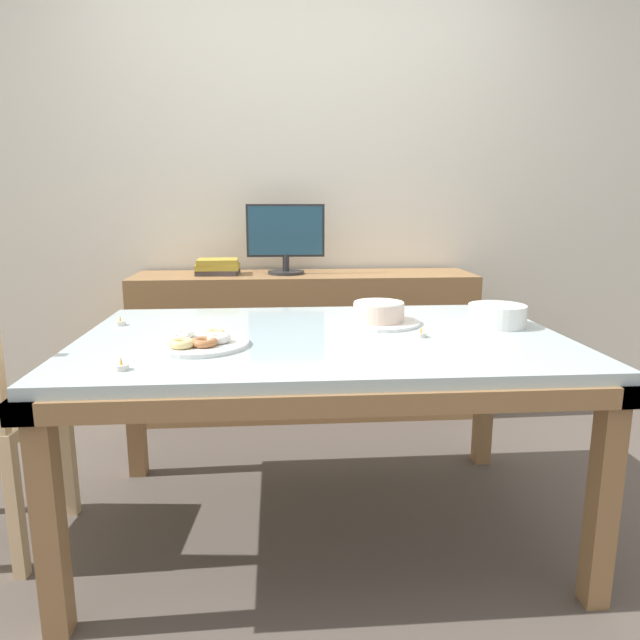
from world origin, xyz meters
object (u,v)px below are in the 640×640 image
at_px(computer_monitor, 286,239).
at_px(tealight_near_cakes, 121,366).
at_px(cake_chocolate_round, 379,315).
at_px(plate_stack, 497,315).
at_px(book_stack, 218,267).
at_px(tealight_left_edge, 421,334).
at_px(pastry_platter, 198,342).
at_px(tealight_centre, 367,311).
at_px(tealight_right_edge, 120,323).

xyz_separation_m(computer_monitor, tealight_near_cakes, (-0.48, -1.60, -0.24)).
relative_size(cake_chocolate_round, plate_stack, 1.47).
relative_size(book_stack, tealight_left_edge, 5.82).
height_order(computer_monitor, tealight_near_cakes, computer_monitor).
bearing_deg(plate_stack, computer_monitor, 123.81).
bearing_deg(pastry_platter, book_stack, 92.75).
height_order(computer_monitor, tealight_left_edge, computer_monitor).
xyz_separation_m(book_stack, pastry_platter, (0.06, -1.35, -0.09)).
bearing_deg(tealight_near_cakes, book_stack, 86.07).
bearing_deg(tealight_left_edge, computer_monitor, 108.63).
height_order(pastry_platter, tealight_centre, pastry_platter).
xyz_separation_m(tealight_left_edge, tealight_centre, (-0.11, 0.43, 0.00)).
bearing_deg(tealight_left_edge, tealight_near_cakes, -160.76).
bearing_deg(pastry_platter, plate_stack, 11.76).
height_order(book_stack, pastry_platter, book_stack).
bearing_deg(cake_chocolate_round, tealight_near_cakes, -146.25).
bearing_deg(pastry_platter, cake_chocolate_round, 24.65).
bearing_deg(tealight_right_edge, tealight_left_edge, -14.27).
relative_size(computer_monitor, cake_chocolate_round, 1.38).
xyz_separation_m(tealight_left_edge, tealight_right_edge, (-1.07, 0.27, 0.00)).
distance_m(pastry_platter, tealight_right_edge, 0.47).
distance_m(computer_monitor, tealight_right_edge, 1.22).
bearing_deg(plate_stack, tealight_right_edge, 175.07).
distance_m(pastry_platter, tealight_centre, 0.80).
relative_size(cake_chocolate_round, tealight_left_edge, 7.71).
bearing_deg(computer_monitor, book_stack, 179.78).
bearing_deg(computer_monitor, pastry_platter, -102.79).
relative_size(tealight_centre, tealight_near_cakes, 1.00).
bearing_deg(plate_stack, book_stack, 134.93).
distance_m(book_stack, tealight_centre, 1.10).
xyz_separation_m(book_stack, tealight_left_edge, (0.80, -1.28, -0.09)).
distance_m(pastry_platter, tealight_left_edge, 0.74).
relative_size(computer_monitor, tealight_left_edge, 10.60).
xyz_separation_m(plate_stack, tealight_right_edge, (-1.39, 0.12, -0.03)).
height_order(cake_chocolate_round, tealight_right_edge, cake_chocolate_round).
xyz_separation_m(computer_monitor, plate_stack, (0.76, -1.13, -0.21)).
distance_m(book_stack, tealight_left_edge, 1.51).
height_order(pastry_platter, plate_stack, plate_stack).
bearing_deg(computer_monitor, tealight_centre, -69.51).
xyz_separation_m(cake_chocolate_round, tealight_near_cakes, (-0.81, -0.54, -0.03)).
bearing_deg(tealight_near_cakes, tealight_right_edge, 104.73).
distance_m(plate_stack, tealight_right_edge, 1.40).
xyz_separation_m(tealight_centre, tealight_near_cakes, (-0.80, -0.75, 0.00)).
relative_size(book_stack, tealight_near_cakes, 5.82).
relative_size(book_stack, pastry_platter, 0.72).
height_order(tealight_centre, tealight_near_cakes, same).
height_order(computer_monitor, pastry_platter, computer_monitor).
xyz_separation_m(cake_chocolate_round, plate_stack, (0.43, -0.07, 0.00)).
xyz_separation_m(cake_chocolate_round, tealight_centre, (-0.01, 0.21, -0.03)).
bearing_deg(tealight_left_edge, book_stack, 122.06).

